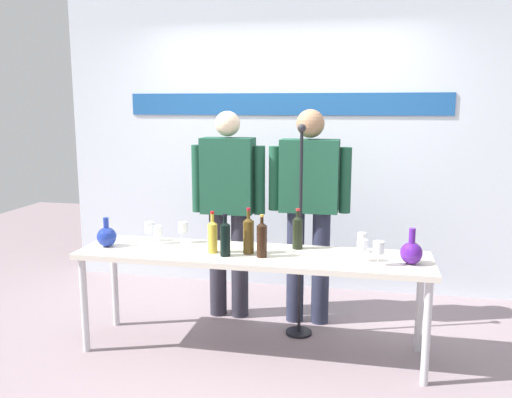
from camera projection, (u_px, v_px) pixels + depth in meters
The scene contains 19 objects.
ground_plane at pixel (252, 351), 3.81m from camera, with size 10.00×10.00×0.00m, color gray.
back_wall at pixel (285, 130), 5.00m from camera, with size 4.27×0.11×3.00m.
display_table at pixel (252, 261), 3.70m from camera, with size 2.44×0.57×0.73m.
decanter_blue_left at pixel (107, 236), 3.85m from camera, with size 0.14×0.14×0.21m.
decanter_blue_right at pixel (411, 252), 3.42m from camera, with size 0.14×0.14×0.24m.
presenter_left at pixel (228, 201), 4.31m from camera, with size 0.61×0.22×1.69m.
presenter_right at pixel (309, 201), 4.18m from camera, with size 0.64×0.22×1.71m.
wine_bottle_0 at pixel (298, 231), 3.78m from camera, with size 0.07×0.07×0.29m.
wine_bottle_1 at pixel (225, 237), 3.59m from camera, with size 0.07×0.07×0.29m.
wine_bottle_2 at pixel (262, 239), 3.57m from camera, with size 0.07×0.07×0.29m.
wine_bottle_3 at pixel (249, 234), 3.65m from camera, with size 0.08×0.08×0.32m.
wine_bottle_4 at pixel (213, 235), 3.67m from camera, with size 0.07×0.07×0.29m.
wine_glass_left_0 at pixel (183, 228), 3.95m from camera, with size 0.07×0.07×0.16m.
wine_glass_left_1 at pixel (149, 228), 4.00m from camera, with size 0.07×0.07×0.14m.
wine_glass_left_2 at pixel (158, 231), 3.92m from camera, with size 0.06×0.06×0.14m.
wine_glass_right_0 at pixel (362, 238), 3.68m from camera, with size 0.06×0.06×0.14m.
wine_glass_right_1 at pixel (379, 248), 3.38m from camera, with size 0.07×0.07×0.16m.
wine_glass_right_2 at pixel (362, 245), 3.47m from camera, with size 0.07×0.07×0.15m.
microphone_stand at pixel (300, 266), 4.01m from camera, with size 0.20×0.20×1.60m.
Camera 1 is at (0.75, -3.48, 1.74)m, focal length 37.39 mm.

